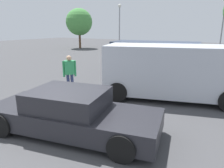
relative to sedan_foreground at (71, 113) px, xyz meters
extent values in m
plane|color=#424244|center=(-0.34, -0.24, -0.55)|extent=(80.00, 80.00, 0.00)
cube|color=#232328|center=(0.03, 0.01, -0.13)|extent=(4.91, 2.68, 0.53)
cube|color=#232328|center=(-0.07, -0.02, 0.38)|extent=(2.25, 1.96, 0.50)
cube|color=slate|center=(0.83, 0.19, 0.38)|extent=(0.38, 1.43, 0.42)
cube|color=slate|center=(-0.98, -0.22, 0.38)|extent=(0.38, 1.43, 0.42)
cylinder|color=black|center=(1.43, 1.14, -0.23)|extent=(0.67, 0.36, 0.64)
cylinder|color=black|center=(1.79, -0.42, -0.23)|extent=(0.67, 0.36, 0.64)
cylinder|color=black|center=(-1.74, 0.43, -0.23)|extent=(0.67, 0.36, 0.64)
cylinder|color=black|center=(-1.38, -1.13, -0.23)|extent=(0.67, 0.36, 0.64)
cube|color=#B2B7C1|center=(1.37, 4.26, 0.61)|extent=(5.47, 3.51, 1.88)
cube|color=slate|center=(-1.02, 3.51, 1.03)|extent=(0.58, 1.70, 0.75)
cylinder|color=black|center=(-0.18, 2.74, -0.17)|extent=(0.80, 0.47, 0.76)
cylinder|color=black|center=(-0.78, 4.62, -0.17)|extent=(0.80, 0.47, 0.76)
cylinder|color=black|center=(2.92, 5.79, -0.17)|extent=(0.80, 0.47, 0.76)
cube|color=#2D384C|center=(-0.56, 7.47, 0.57)|extent=(4.98, 2.64, 1.76)
cube|color=slate|center=(-2.85, 7.10, 0.95)|extent=(0.31, 1.60, 0.70)
cylinder|color=black|center=(-2.16, 6.30, -0.15)|extent=(0.83, 0.38, 0.80)
cylinder|color=black|center=(-2.45, 8.08, -0.15)|extent=(0.83, 0.38, 0.80)
cylinder|color=black|center=(1.34, 6.87, -0.15)|extent=(0.83, 0.38, 0.80)
cylinder|color=black|center=(1.05, 8.65, -0.15)|extent=(0.83, 0.38, 0.80)
cylinder|color=navy|center=(-2.47, 2.71, -0.14)|extent=(0.13, 0.13, 0.82)
cylinder|color=navy|center=(-2.58, 2.59, -0.14)|extent=(0.13, 0.13, 0.82)
cube|color=#339959|center=(-2.53, 2.65, 0.56)|extent=(0.45, 0.45, 0.58)
cylinder|color=#339959|center=(-2.36, 2.83, 0.51)|extent=(0.09, 0.09, 0.68)
cylinder|color=#339959|center=(-2.69, 2.48, 0.51)|extent=(0.09, 0.09, 0.68)
sphere|color=tan|center=(-2.53, 2.65, 0.96)|extent=(0.22, 0.22, 0.22)
cylinder|color=gray|center=(1.49, 21.16, 2.49)|extent=(0.14, 0.14, 6.08)
cylinder|color=gray|center=(-10.58, 20.81, 2.10)|extent=(0.14, 0.14, 5.31)
sphere|color=silver|center=(-10.58, 20.81, 4.89)|extent=(0.44, 0.44, 0.44)
cylinder|color=brown|center=(-15.44, 18.44, 0.53)|extent=(0.29, 0.29, 2.15)
sphere|color=#478C42|center=(-15.44, 18.44, 2.92)|extent=(3.51, 3.51, 3.51)
camera|label=1|loc=(3.66, -3.81, 2.21)|focal=33.44mm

